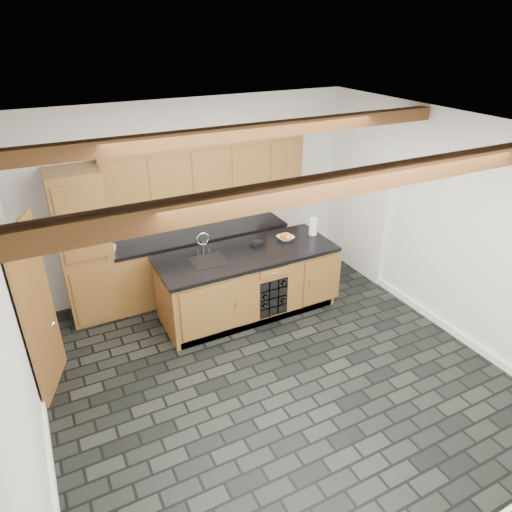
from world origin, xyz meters
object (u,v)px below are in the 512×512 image
Objects in this scene: kitchen_scale at (257,243)px; fruit_bowl at (285,238)px; island at (248,282)px; paper_towel at (313,226)px.

kitchen_scale is 0.44m from fruit_bowl.
island is 0.83m from fruit_bowl.
kitchen_scale is 0.91× the size of paper_towel.
island is 10.58× the size of fruit_bowl.
island is at bearing -170.36° from fruit_bowl.
kitchen_scale reaches higher than fruit_bowl.
paper_towel is (0.90, -0.04, 0.10)m from kitchen_scale.
paper_towel is at bearing 5.01° from island.
island is 10.74× the size of kitchen_scale.
island is 9.79× the size of paper_towel.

